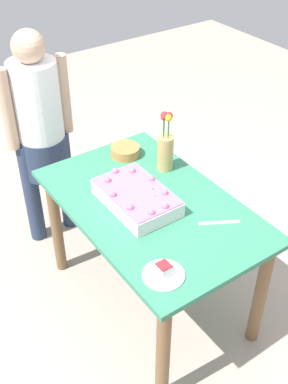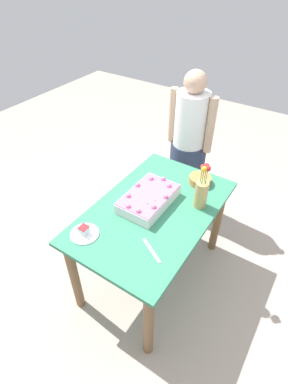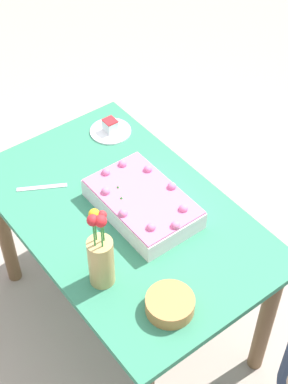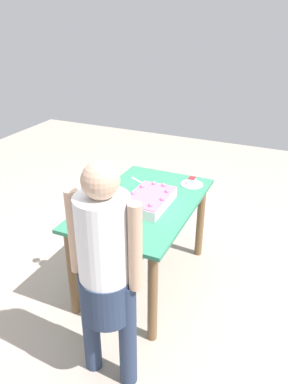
{
  "view_description": "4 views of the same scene",
  "coord_description": "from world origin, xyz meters",
  "px_view_note": "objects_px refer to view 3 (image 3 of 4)",
  "views": [
    {
      "loc": [
        -1.64,
        1.18,
        2.38
      ],
      "look_at": [
        0.06,
        0.0,
        0.81
      ],
      "focal_mm": 45.0,
      "sensor_mm": 36.0,
      "label": 1
    },
    {
      "loc": [
        -1.37,
        -0.82,
        2.28
      ],
      "look_at": [
        0.02,
        0.09,
        0.89
      ],
      "focal_mm": 28.0,
      "sensor_mm": 36.0,
      "label": 2
    },
    {
      "loc": [
        1.35,
        -0.93,
        2.56
      ],
      "look_at": [
        0.03,
        0.08,
        0.87
      ],
      "focal_mm": 55.0,
      "sensor_mm": 36.0,
      "label": 3
    },
    {
      "loc": [
        2.4,
        1.09,
        2.16
      ],
      "look_at": [
        0.02,
        0.02,
        0.87
      ],
      "focal_mm": 35.0,
      "sensor_mm": 36.0,
      "label": 4
    }
  ],
  "objects_px": {
    "serving_plate_with_slice": "(110,129)",
    "cake_knife": "(42,187)",
    "sheet_cake": "(142,203)",
    "flower_vase": "(101,257)",
    "fruit_bowl": "(170,304)"
  },
  "relations": [
    {
      "from": "serving_plate_with_slice",
      "to": "sheet_cake",
      "type": "bearing_deg",
      "value": -20.78
    },
    {
      "from": "serving_plate_with_slice",
      "to": "cake_knife",
      "type": "bearing_deg",
      "value": -74.05
    },
    {
      "from": "sheet_cake",
      "to": "serving_plate_with_slice",
      "type": "relative_size",
      "value": 2.36
    },
    {
      "from": "cake_knife",
      "to": "fruit_bowl",
      "type": "relative_size",
      "value": 1.22
    },
    {
      "from": "sheet_cake",
      "to": "cake_knife",
      "type": "distance_m",
      "value": 0.45
    },
    {
      "from": "serving_plate_with_slice",
      "to": "cake_knife",
      "type": "xyz_separation_m",
      "value": [
        0.13,
        -0.45,
        -0.02
      ]
    },
    {
      "from": "fruit_bowl",
      "to": "serving_plate_with_slice",
      "type": "bearing_deg",
      "value": 156.82
    },
    {
      "from": "sheet_cake",
      "to": "cake_knife",
      "type": "bearing_deg",
      "value": -144.69
    },
    {
      "from": "sheet_cake",
      "to": "flower_vase",
      "type": "height_order",
      "value": "flower_vase"
    },
    {
      "from": "serving_plate_with_slice",
      "to": "fruit_bowl",
      "type": "relative_size",
      "value": 1.11
    },
    {
      "from": "serving_plate_with_slice",
      "to": "fruit_bowl",
      "type": "xyz_separation_m",
      "value": [
        0.93,
        -0.4,
        0.01
      ]
    },
    {
      "from": "flower_vase",
      "to": "fruit_bowl",
      "type": "relative_size",
      "value": 2.07
    },
    {
      "from": "serving_plate_with_slice",
      "to": "flower_vase",
      "type": "bearing_deg",
      "value": -37.08
    },
    {
      "from": "serving_plate_with_slice",
      "to": "flower_vase",
      "type": "xyz_separation_m",
      "value": [
        0.68,
        -0.52,
        0.12
      ]
    },
    {
      "from": "flower_vase",
      "to": "cake_knife",
      "type": "bearing_deg",
      "value": 173.07
    }
  ]
}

